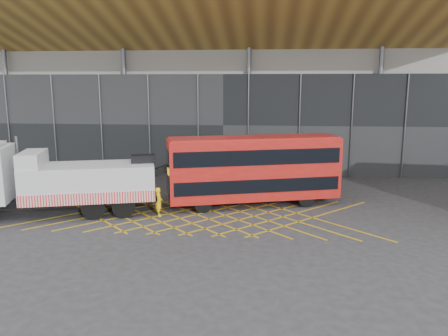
# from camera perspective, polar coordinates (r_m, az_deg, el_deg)

# --- Properties ---
(ground_plane) EXTENTS (120.00, 120.00, 0.00)m
(ground_plane) POSITION_cam_1_polar(r_m,az_deg,el_deg) (24.96, -7.24, -5.94)
(ground_plane) COLOR #2B2B2E
(road_markings) EXTENTS (19.96, 7.16, 0.01)m
(road_markings) POSITION_cam_1_polar(r_m,az_deg,el_deg) (24.67, -3.59, -6.06)
(road_markings) COLOR #C69712
(road_markings) RESTS_ON ground_plane
(construction_building) EXTENTS (55.00, 23.97, 18.00)m
(construction_building) POSITION_cam_1_polar(r_m,az_deg,el_deg) (41.89, 0.74, 13.28)
(construction_building) COLOR gray
(construction_building) RESTS_ON ground_plane
(recovery_truck) EXTENTS (12.40, 5.68, 4.34)m
(recovery_truck) POSITION_cam_1_polar(r_m,az_deg,el_deg) (25.87, -21.67, -1.45)
(recovery_truck) COLOR black
(recovery_truck) RESTS_ON ground_plane
(bus_towed) EXTENTS (10.43, 5.17, 4.15)m
(bus_towed) POSITION_cam_1_polar(r_m,az_deg,el_deg) (26.07, 3.89, 0.06)
(bus_towed) COLOR #AD140F
(bus_towed) RESTS_ON ground_plane
(worker) EXTENTS (0.56, 0.68, 1.61)m
(worker) POSITION_cam_1_polar(r_m,az_deg,el_deg) (24.43, -8.50, -4.38)
(worker) COLOR yellow
(worker) RESTS_ON ground_plane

